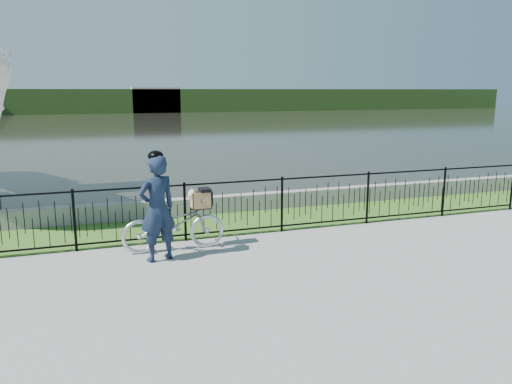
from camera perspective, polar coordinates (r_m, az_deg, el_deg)
name	(u,v)px	position (r m, az deg, el deg)	size (l,w,h in m)	color
ground	(262,261)	(8.59, 0.66, -7.93)	(120.00, 120.00, 0.00)	gray
grass_strip	(222,223)	(10.96, -3.86, -3.59)	(60.00, 2.00, 0.01)	#39621E
water	(122,127)	(40.82, -15.03, 7.16)	(120.00, 120.00, 0.00)	black
quay_wall	(211,205)	(11.86, -5.12, -1.47)	(60.00, 0.30, 0.40)	gray
fence	(235,208)	(9.89, -2.41, -1.84)	(14.00, 0.06, 1.15)	black
far_treeline	(107,101)	(67.70, -16.71, 9.94)	(120.00, 6.00, 3.00)	#274219
far_building_right	(155,100)	(66.72, -11.43, 10.26)	(6.00, 3.00, 3.20)	#A09380
bicycle_rig	(174,224)	(9.15, -9.35, -3.60)	(1.85, 0.64, 1.14)	silver
cyclist	(157,207)	(8.57, -11.23, -1.72)	(0.77, 0.64, 1.89)	#131F34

